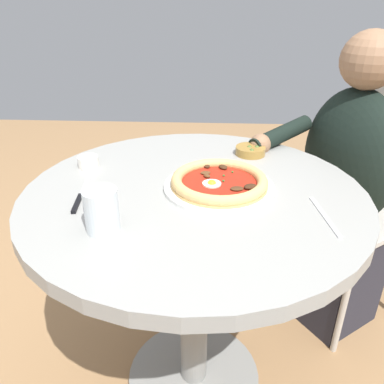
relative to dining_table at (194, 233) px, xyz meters
name	(u,v)px	position (x,y,z in m)	size (l,w,h in m)	color
ground_plane	(194,378)	(0.00, 0.00, -0.62)	(6.00, 6.00, 0.02)	#9E754C
dining_table	(194,233)	(0.00, 0.00, 0.00)	(0.91, 0.91, 0.75)	#999993
pizza_on_plate	(219,183)	(-0.01, 0.07, 0.16)	(0.30, 0.30, 0.04)	white
water_glass	(102,213)	(0.21, -0.19, 0.18)	(0.07, 0.07, 0.10)	silver
steak_knife	(80,197)	(0.06, -0.29, 0.14)	(0.23, 0.03, 0.01)	silver
ramekin_capers	(88,161)	(-0.14, -0.33, 0.16)	(0.06, 0.06, 0.03)	white
olive_pan	(251,150)	(-0.26, 0.17, 0.15)	(0.10, 0.10, 0.05)	olive
fork_utensil	(325,216)	(0.12, 0.31, 0.14)	(0.18, 0.03, 0.00)	#BCBCC1
diner_person	(339,207)	(-0.37, 0.53, -0.11)	(0.44, 0.58, 1.12)	#282833
cafe_chair_diner	(367,187)	(-0.45, 0.65, -0.06)	(0.57, 0.57, 0.92)	beige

